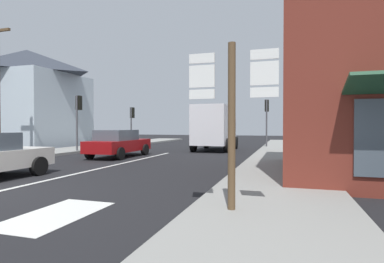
# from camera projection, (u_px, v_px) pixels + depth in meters

# --- Properties ---
(ground_plane) EXTENTS (80.00, 80.00, 0.00)m
(ground_plane) POSITION_uv_depth(u_px,v_px,m) (155.00, 156.00, 17.14)
(ground_plane) COLOR black
(sidewalk_right) EXTENTS (3.12, 44.00, 0.14)m
(sidewalk_right) POSITION_uv_depth(u_px,v_px,m) (281.00, 163.00, 13.21)
(sidewalk_right) COLOR gray
(sidewalk_right) RESTS_ON ground
(sidewalk_left) EXTENTS (3.12, 44.00, 0.14)m
(sidewalk_left) POSITION_uv_depth(u_px,v_px,m) (29.00, 155.00, 17.24)
(sidewalk_left) COLOR gray
(sidewalk_left) RESTS_ON ground
(lane_centre_stripe) EXTENTS (0.16, 12.00, 0.01)m
(lane_centre_stripe) POSITION_uv_depth(u_px,v_px,m) (117.00, 165.00, 13.32)
(lane_centre_stripe) COLOR silver
(lane_centre_stripe) RESTS_ON ground
(lane_turn_arrow) EXTENTS (1.20, 2.20, 0.01)m
(lane_turn_arrow) POSITION_uv_depth(u_px,v_px,m) (56.00, 215.00, 5.77)
(lane_turn_arrow) COLOR silver
(lane_turn_arrow) RESTS_ON ground
(clapboard_house_left) EXTENTS (8.36, 8.11, 7.94)m
(clapboard_house_left) POSITION_uv_depth(u_px,v_px,m) (28.00, 98.00, 25.25)
(clapboard_house_left) COLOR silver
(clapboard_house_left) RESTS_ON ground
(sedan_far) EXTENTS (2.01, 4.22, 1.47)m
(sedan_far) POSITION_uv_depth(u_px,v_px,m) (118.00, 143.00, 16.59)
(sedan_far) COLOR maroon
(sedan_far) RESTS_ON ground
(delivery_truck) EXTENTS (2.48, 5.00, 3.05)m
(delivery_truck) POSITION_uv_depth(u_px,v_px,m) (215.00, 126.00, 21.14)
(delivery_truck) COLOR silver
(delivery_truck) RESTS_ON ground
(route_sign_post) EXTENTS (1.66, 0.14, 3.20)m
(route_sign_post) POSITION_uv_depth(u_px,v_px,m) (232.00, 113.00, 5.64)
(route_sign_post) COLOR brown
(route_sign_post) RESTS_ON ground
(traffic_light_far_left) EXTENTS (0.30, 0.49, 3.27)m
(traffic_light_far_left) POSITION_uv_depth(u_px,v_px,m) (132.00, 117.00, 26.11)
(traffic_light_far_left) COLOR #47474C
(traffic_light_far_left) RESTS_ON ground
(traffic_light_far_right) EXTENTS (0.30, 0.49, 3.68)m
(traffic_light_far_right) POSITION_uv_depth(u_px,v_px,m) (267.00, 112.00, 23.36)
(traffic_light_far_right) COLOR #47474C
(traffic_light_far_right) RESTS_ON ground
(traffic_light_near_left) EXTENTS (0.30, 0.49, 3.60)m
(traffic_light_near_left) POSITION_uv_depth(u_px,v_px,m) (78.00, 110.00, 19.39)
(traffic_light_near_left) COLOR #47474C
(traffic_light_near_left) RESTS_ON ground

